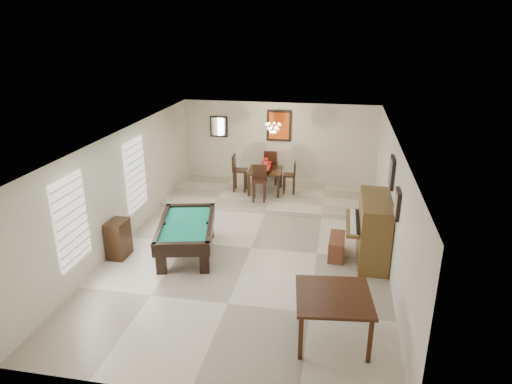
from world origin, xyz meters
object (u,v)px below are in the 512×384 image
(apothecary_chest, at_px, (118,239))
(dining_chair_south, at_px, (259,184))
(chandelier, at_px, (273,124))
(square_table, at_px, (332,317))
(dining_table, at_px, (265,179))
(flower_vase, at_px, (265,162))
(pool_table, at_px, (187,239))
(dining_chair_west, at_px, (240,173))
(piano_bench, at_px, (337,247))
(dining_chair_north, at_px, (271,167))
(upright_piano, at_px, (366,229))
(dining_chair_east, at_px, (289,178))

(apothecary_chest, relative_size, dining_chair_south, 0.82)
(apothecary_chest, bearing_deg, chandelier, 55.89)
(square_table, bearing_deg, dining_table, 108.76)
(flower_vase, xyz_separation_m, dining_chair_south, (-0.05, -0.75, -0.42))
(dining_table, relative_size, dining_chair_south, 0.95)
(pool_table, distance_m, dining_chair_west, 3.89)
(apothecary_chest, bearing_deg, piano_bench, 10.56)
(dining_chair_north, bearing_deg, dining_table, 84.20)
(dining_chair_west, relative_size, chandelier, 1.83)
(pool_table, relative_size, upright_piano, 1.27)
(piano_bench, relative_size, apothecary_chest, 0.99)
(dining_chair_north, bearing_deg, pool_table, 73.63)
(dining_chair_east, relative_size, chandelier, 1.59)
(dining_chair_south, bearing_deg, dining_chair_west, 129.95)
(square_table, distance_m, chandelier, 6.63)
(square_table, bearing_deg, dining_chair_east, 102.76)
(square_table, bearing_deg, upright_piano, 78.03)
(dining_chair_south, bearing_deg, dining_chair_north, 81.89)
(square_table, relative_size, dining_chair_south, 1.16)
(dining_chair_south, height_order, chandelier, chandelier)
(upright_piano, bearing_deg, square_table, -101.97)
(square_table, relative_size, dining_table, 1.22)
(piano_bench, relative_size, flower_vase, 3.21)
(apothecary_chest, height_order, dining_chair_east, dining_chair_east)
(pool_table, xyz_separation_m, dining_chair_west, (0.36, 3.86, 0.31))
(dining_chair_south, height_order, dining_chair_east, dining_chair_south)
(flower_vase, relative_size, chandelier, 0.43)
(upright_piano, distance_m, dining_chair_east, 4.01)
(dining_chair_south, xyz_separation_m, dining_chair_west, (-0.70, 0.71, 0.04))
(dining_table, bearing_deg, flower_vase, 0.00)
(pool_table, relative_size, dining_table, 2.20)
(dining_table, height_order, dining_chair_north, dining_chair_north)
(pool_table, xyz_separation_m, upright_piano, (3.87, 0.49, 0.34))
(flower_vase, bearing_deg, dining_chair_east, 3.11)
(pool_table, distance_m, square_table, 4.05)
(piano_bench, relative_size, dining_chair_south, 0.81)
(dining_chair_north, bearing_deg, piano_bench, 114.16)
(dining_chair_south, bearing_deg, pool_table, -113.33)
(dining_chair_north, relative_size, dining_chair_west, 0.99)
(square_table, height_order, piano_bench, square_table)
(pool_table, bearing_deg, dining_chair_west, 71.88)
(dining_table, distance_m, dining_chair_north, 0.81)
(flower_vase, bearing_deg, dining_chair_south, -93.68)
(square_table, bearing_deg, dining_chair_south, 111.50)
(upright_piano, xyz_separation_m, piano_bench, (-0.59, -0.03, -0.47))
(upright_piano, relative_size, dining_chair_east, 1.76)
(piano_bench, bearing_deg, upright_piano, 2.44)
(upright_piano, relative_size, flower_vase, 6.52)
(dining_table, bearing_deg, square_table, -71.24)
(dining_table, height_order, chandelier, chandelier)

